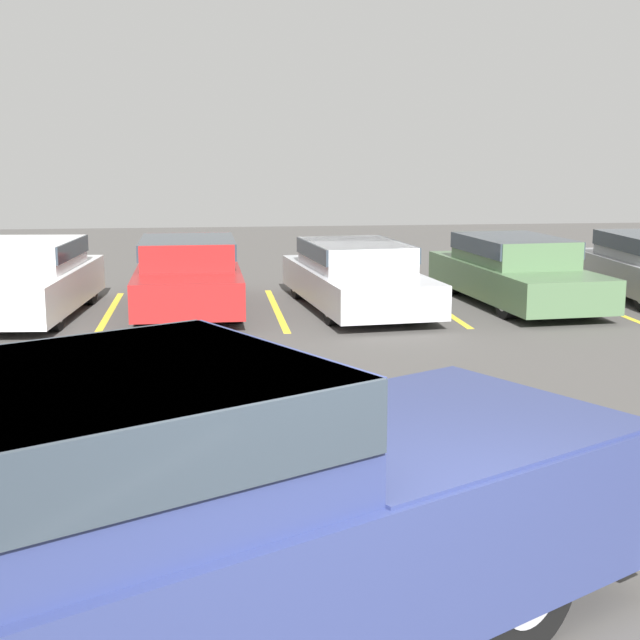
{
  "coord_description": "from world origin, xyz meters",
  "views": [
    {
      "loc": [
        -0.86,
        -3.39,
        2.78
      ],
      "look_at": [
        0.33,
        5.92,
        1.0
      ],
      "focal_mm": 50.0,
      "sensor_mm": 36.0,
      "label": 1
    }
  ],
  "objects_px": {
    "pickup_truck": "(156,535)",
    "parked_sedan_c": "(356,273)",
    "parked_sedan_a": "(26,277)",
    "parked_sedan_b": "(188,272)",
    "parked_sedan_d": "(514,268)"
  },
  "relations": [
    {
      "from": "pickup_truck",
      "to": "parked_sedan_c",
      "type": "relative_size",
      "value": 1.28
    },
    {
      "from": "pickup_truck",
      "to": "parked_sedan_a",
      "type": "distance_m",
      "value": 11.54
    },
    {
      "from": "parked_sedan_c",
      "to": "parked_sedan_d",
      "type": "distance_m",
      "value": 2.99
    },
    {
      "from": "pickup_truck",
      "to": "parked_sedan_c",
      "type": "xyz_separation_m",
      "value": [
        2.93,
        11.26,
        -0.23
      ]
    },
    {
      "from": "parked_sedan_c",
      "to": "parked_sedan_d",
      "type": "height_order",
      "value": "parked_sedan_d"
    },
    {
      "from": "parked_sedan_b",
      "to": "parked_sedan_d",
      "type": "height_order",
      "value": "parked_sedan_b"
    },
    {
      "from": "parked_sedan_c",
      "to": "parked_sedan_d",
      "type": "bearing_deg",
      "value": 86.99
    },
    {
      "from": "parked_sedan_a",
      "to": "parked_sedan_b",
      "type": "xyz_separation_m",
      "value": [
        2.72,
        0.33,
        -0.01
      ]
    },
    {
      "from": "pickup_truck",
      "to": "parked_sedan_d",
      "type": "bearing_deg",
      "value": 33.57
    },
    {
      "from": "parked_sedan_a",
      "to": "pickup_truck",
      "type": "bearing_deg",
      "value": 19.07
    },
    {
      "from": "parked_sedan_b",
      "to": "pickup_truck",
      "type": "bearing_deg",
      "value": -0.35
    },
    {
      "from": "parked_sedan_c",
      "to": "parked_sedan_b",
      "type": "bearing_deg",
      "value": -101.25
    },
    {
      "from": "parked_sedan_c",
      "to": "parked_sedan_d",
      "type": "xyz_separation_m",
      "value": [
        2.99,
        0.15,
        0.02
      ]
    },
    {
      "from": "parked_sedan_a",
      "to": "parked_sedan_c",
      "type": "distance_m",
      "value": 5.69
    },
    {
      "from": "parked_sedan_a",
      "to": "parked_sedan_d",
      "type": "xyz_separation_m",
      "value": [
        8.68,
        0.21,
        -0.03
      ]
    }
  ]
}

